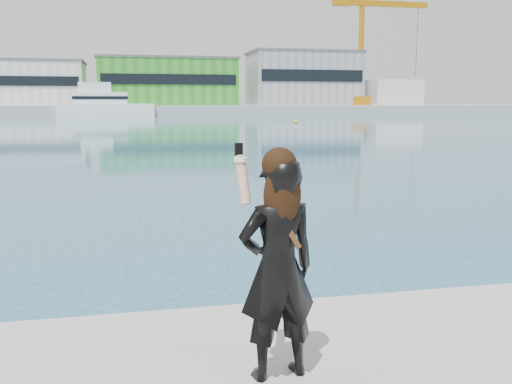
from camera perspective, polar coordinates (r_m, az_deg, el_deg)
far_quay at (r=134.26m, az=-12.30°, el=8.05°), size 320.00×40.00×2.00m
warehouse_white at (r=133.98m, az=-21.97°, el=10.07°), size 24.48×15.35×9.50m
warehouse_green at (r=132.60m, az=-8.86°, el=10.84°), size 30.60×16.36×10.50m
warehouse_grey_right at (r=138.49m, az=4.72°, el=11.25°), size 25.50×15.35×12.50m
ancillary_shed at (r=144.62m, az=13.42°, el=9.65°), size 12.00×10.00×6.00m
dock_crane at (r=137.86m, az=10.93°, el=13.96°), size 23.00×4.00×24.00m
flagpole_right at (r=127.38m, az=-2.19°, el=10.70°), size 1.28×0.16×8.00m
motor_yacht at (r=115.96m, az=-15.00°, el=8.52°), size 18.24×5.10×8.51m
buoy_near at (r=75.13m, az=3.97°, el=6.88°), size 0.50×0.50×0.50m
woman at (r=4.02m, az=2.18°, el=-7.03°), size 0.63×0.47×1.68m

